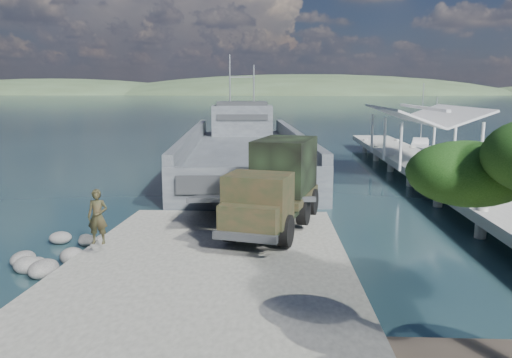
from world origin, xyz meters
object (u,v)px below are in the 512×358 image
at_px(landing_craft, 244,157).
at_px(sailboat_far, 420,145).
at_px(soldier, 98,227).
at_px(sailboat_near, 434,153).
at_px(pier, 423,157).
at_px(military_truck, 277,184).

relative_size(landing_craft, sailboat_far, 5.02).
relative_size(soldier, sailboat_near, 0.34).
xyz_separation_m(landing_craft, sailboat_near, (18.33, 8.01, -0.57)).
bearing_deg(sailboat_near, sailboat_far, 78.51).
relative_size(landing_craft, sailboat_near, 6.25).
height_order(pier, sailboat_far, sailboat_far).
distance_m(military_truck, sailboat_far, 37.26).
relative_size(military_truck, soldier, 4.14).
distance_m(pier, sailboat_far, 19.55).
xyz_separation_m(pier, landing_craft, (-13.47, 5.14, -0.72)).
bearing_deg(military_truck, soldier, -132.65).
height_order(pier, soldier, pier).
bearing_deg(sailboat_near, pier, -119.90).
bearing_deg(pier, sailboat_near, 69.71).
xyz_separation_m(landing_craft, soldier, (-3.69, -24.20, 0.63)).
bearing_deg(soldier, military_truck, 31.20).
bearing_deg(sailboat_near, soldier, -133.97).
bearing_deg(sailboat_near, military_truck, -128.52).
height_order(military_truck, soldier, military_truck).
xyz_separation_m(pier, sailboat_far, (5.05, 18.84, -1.21)).
relative_size(landing_craft, military_truck, 4.38).
height_order(landing_craft, soldier, landing_craft).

